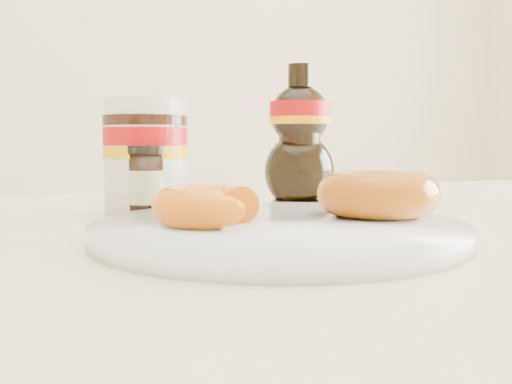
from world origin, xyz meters
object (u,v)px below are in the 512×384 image
object	(u,v)px
dining_table	(294,316)
dark_jar	(146,183)
syrup_bottle	(300,135)
donut_bitten	(207,206)
plate	(278,230)
nutella_jar	(146,153)
donut_whole	(377,194)

from	to	relation	value
dining_table	dark_jar	xyz separation A→B (m)	(-0.12, 0.11, 0.12)
dark_jar	syrup_bottle	bearing A→B (deg)	17.64
dark_jar	donut_bitten	bearing A→B (deg)	-83.60
dining_table	plate	xyz separation A→B (m)	(-0.04, -0.05, 0.09)
donut_bitten	nutella_jar	xyz separation A→B (m)	(-0.01, 0.18, 0.04)
nutella_jar	dark_jar	size ratio (longest dim) A/B	1.65
nutella_jar	dark_jar	xyz separation A→B (m)	(-0.00, -0.02, -0.03)
syrup_bottle	dark_jar	world-z (taller)	syrup_bottle
plate	donut_whole	bearing A→B (deg)	3.50
syrup_bottle	plate	bearing A→B (deg)	-119.42
dining_table	plate	distance (m)	0.11
dining_table	syrup_bottle	bearing A→B (deg)	63.17
donut_bitten	nutella_jar	bearing A→B (deg)	100.22
donut_bitten	donut_whole	xyz separation A→B (m)	(0.16, 0.00, 0.00)
dining_table	plate	size ratio (longest dim) A/B	4.63
donut_whole	nutella_jar	bearing A→B (deg)	133.50
dining_table	dark_jar	world-z (taller)	dark_jar
donut_whole	dark_jar	world-z (taller)	dark_jar
nutella_jar	syrup_bottle	xyz separation A→B (m)	(0.20, 0.04, 0.02)
plate	dining_table	bearing A→B (deg)	52.62
dining_table	syrup_bottle	xyz separation A→B (m)	(0.09, 0.18, 0.17)
dining_table	nutella_jar	world-z (taller)	nutella_jar
donut_bitten	donut_whole	size ratio (longest dim) A/B	0.79
dark_jar	dining_table	bearing A→B (deg)	-43.65
dining_table	donut_whole	distance (m)	0.14
plate	dark_jar	distance (m)	0.18
dining_table	nutella_jar	size ratio (longest dim) A/B	11.21
dining_table	syrup_bottle	world-z (taller)	syrup_bottle
donut_bitten	dark_jar	bearing A→B (deg)	102.40
donut_bitten	dark_jar	size ratio (longest dim) A/B	1.12
dining_table	donut_whole	world-z (taller)	donut_whole
plate	donut_whole	xyz separation A→B (m)	(0.10, 0.01, 0.03)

